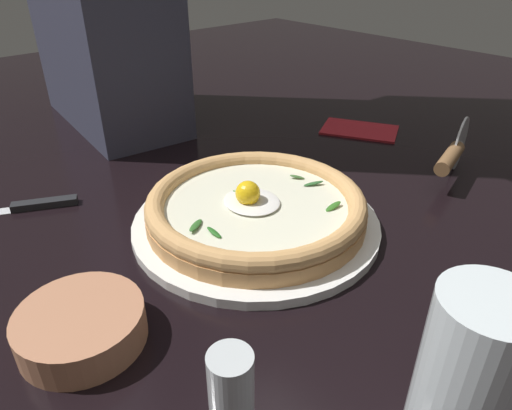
% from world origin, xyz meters
% --- Properties ---
extents(ground_plane, '(2.40, 2.40, 0.03)m').
position_xyz_m(ground_plane, '(0.00, 0.00, -0.01)').
color(ground_plane, black).
rests_on(ground_plane, ground).
extents(pizza_plate, '(0.32, 0.32, 0.01)m').
position_xyz_m(pizza_plate, '(0.04, -0.03, 0.01)').
color(pizza_plate, white).
rests_on(pizza_plate, ground).
extents(pizza, '(0.28, 0.28, 0.05)m').
position_xyz_m(pizza, '(0.04, -0.03, 0.03)').
color(pizza, tan).
rests_on(pizza, pizza_plate).
extents(side_bowl, '(0.12, 0.12, 0.03)m').
position_xyz_m(side_bowl, '(0.08, -0.28, 0.02)').
color(side_bowl, '#B77755').
rests_on(side_bowl, ground).
extents(pizza_cutter, '(0.05, 0.15, 0.08)m').
position_xyz_m(pizza_cutter, '(0.14, 0.29, 0.04)').
color(pizza_cutter, silver).
rests_on(pizza_cutter, ground).
extents(table_knife, '(0.11, 0.21, 0.01)m').
position_xyz_m(table_knife, '(-0.21, -0.24, 0.00)').
color(table_knife, silver).
rests_on(table_knife, ground).
extents(drinking_glass, '(0.07, 0.07, 0.14)m').
position_xyz_m(drinking_glass, '(0.36, -0.11, 0.06)').
color(drinking_glass, silver).
rests_on(drinking_glass, ground).
extents(folded_napkin, '(0.17, 0.15, 0.01)m').
position_xyz_m(folded_napkin, '(-0.08, 0.35, 0.00)').
color(folded_napkin, maroon).
rests_on(folded_napkin, ground).
extents(pepper_shaker, '(0.03, 0.03, 0.09)m').
position_xyz_m(pepper_shaker, '(0.25, -0.24, 0.05)').
color(pepper_shaker, silver).
rests_on(pepper_shaker, ground).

